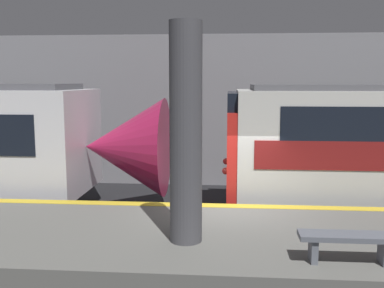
% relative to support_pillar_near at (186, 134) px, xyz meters
% --- Properties ---
extents(ground_plane, '(120.00, 120.00, 0.00)m').
position_rel_support_pillar_near_xyz_m(ground_plane, '(0.69, 2.39, -2.88)').
color(ground_plane, black).
extents(platform, '(40.00, 3.78, 1.03)m').
position_rel_support_pillar_near_xyz_m(platform, '(0.69, 0.50, -2.37)').
color(platform, slate).
rests_on(platform, ground).
extents(station_rear_barrier, '(50.00, 0.15, 5.40)m').
position_rel_support_pillar_near_xyz_m(station_rear_barrier, '(0.69, 8.65, -0.18)').
color(station_rear_barrier, gray).
rests_on(station_rear_barrier, ground).
extents(support_pillar_near, '(0.55, 0.55, 3.72)m').
position_rel_support_pillar_near_xyz_m(support_pillar_near, '(0.00, 0.00, 0.00)').
color(support_pillar_near, '#47474C').
rests_on(support_pillar_near, platform).
extents(platform_bench, '(1.50, 0.40, 0.45)m').
position_rel_support_pillar_near_xyz_m(platform_bench, '(2.55, -0.74, -1.52)').
color(platform_bench, slate).
rests_on(platform_bench, platform).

